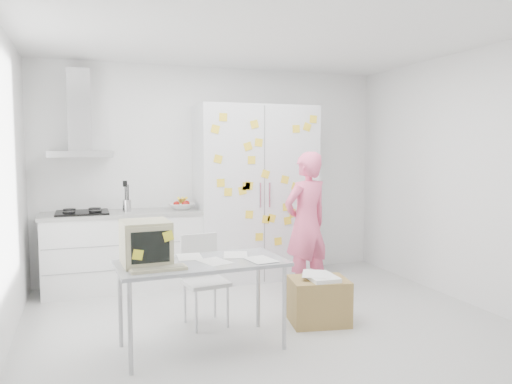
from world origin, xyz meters
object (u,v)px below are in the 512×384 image
object	(u,v)px
cardboard_box	(319,300)
chair	(203,274)
person	(306,224)
desk	(167,252)

from	to	relation	value
cardboard_box	chair	bearing A→B (deg)	160.50
person	desk	bearing A→B (deg)	15.07
person	chair	size ratio (longest dim) A/B	1.93
desk	chair	xyz separation A→B (m)	(0.43, 0.56, -0.35)
person	desk	xyz separation A→B (m)	(-1.74, -1.08, 0.01)
desk	cardboard_box	bearing A→B (deg)	4.53
desk	chair	distance (m)	0.79
cardboard_box	person	bearing A→B (deg)	72.75
person	desk	world-z (taller)	person
person	cardboard_box	size ratio (longest dim) A/B	2.70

